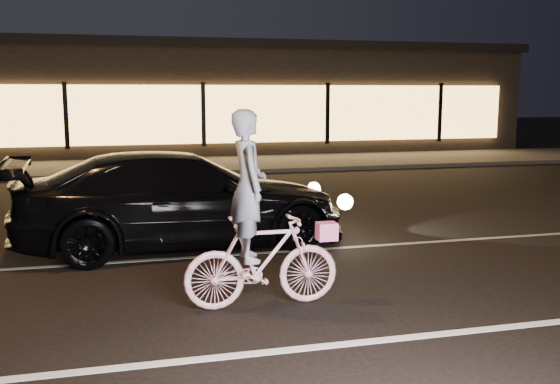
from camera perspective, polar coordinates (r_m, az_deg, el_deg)
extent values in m
plane|color=black|center=(7.69, 7.80, -8.84)|extent=(90.00, 90.00, 0.00)
cube|color=silver|center=(6.41, 12.96, -12.70)|extent=(60.00, 0.12, 0.01)
cube|color=gray|center=(9.50, 3.24, -5.26)|extent=(60.00, 0.10, 0.01)
cube|color=#383533|center=(20.09, -6.26, 2.49)|extent=(30.00, 4.00, 0.12)
cube|color=black|center=(25.92, -8.24, 8.23)|extent=(25.00, 8.00, 4.00)
cube|color=black|center=(25.97, -8.35, 12.76)|extent=(25.40, 8.40, 0.30)
cube|color=#EAA752|center=(21.86, -7.05, 7.06)|extent=(23.00, 0.15, 2.00)
cube|color=black|center=(21.66, -18.98, 6.62)|extent=(0.15, 0.08, 2.20)
cube|color=black|center=(21.78, -7.02, 7.05)|extent=(0.15, 0.08, 2.20)
cube|color=black|center=(22.80, 4.36, 7.18)|extent=(0.15, 0.08, 2.20)
cube|color=black|center=(24.61, 14.41, 7.07)|extent=(0.15, 0.08, 2.20)
imported|color=#DB4372|center=(6.91, -1.65, -6.32)|extent=(1.74, 0.49, 1.04)
imported|color=silver|center=(6.70, -2.92, 0.58)|extent=(0.39, 0.60, 1.64)
cube|color=#FF4FB7|center=(7.03, 4.29, -3.61)|extent=(0.22, 0.18, 0.20)
imported|color=black|center=(9.68, -8.89, -0.67)|extent=(5.18, 2.40, 1.46)
sphere|color=#FFF2BF|center=(10.97, 3.09, 0.25)|extent=(0.24, 0.24, 0.24)
sphere|color=#FFF2BF|center=(9.75, 5.98, -0.90)|extent=(0.24, 0.24, 0.24)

